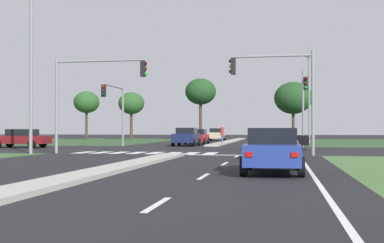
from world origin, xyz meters
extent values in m
plane|color=black|center=(0.00, 30.00, 0.00)|extent=(200.00, 200.00, 0.00)
cube|color=#2D4C28|center=(-25.50, 54.50, 0.00)|extent=(35.00, 35.00, 0.01)
cube|color=#ADA89E|center=(0.00, 11.00, 0.07)|extent=(1.20, 22.00, 0.14)
cube|color=#ADA89E|center=(0.00, 55.00, 0.07)|extent=(1.20, 36.00, 0.14)
cube|color=silver|center=(3.50, 3.88, 0.01)|extent=(0.14, 2.00, 0.01)
cube|color=silver|center=(3.50, 9.88, 0.01)|extent=(0.14, 2.00, 0.01)
cube|color=silver|center=(3.50, 15.88, 0.01)|extent=(0.14, 2.00, 0.01)
cube|color=silver|center=(3.50, 21.88, 0.01)|extent=(0.14, 2.00, 0.01)
cube|color=silver|center=(6.85, 12.00, 0.01)|extent=(0.14, 24.00, 0.01)
cube|color=silver|center=(3.80, 23.00, 0.01)|extent=(6.40, 0.50, 0.01)
cube|color=silver|center=(-6.40, 24.80, 0.01)|extent=(0.70, 2.80, 0.01)
cube|color=silver|center=(-5.25, 24.80, 0.01)|extent=(0.70, 2.80, 0.01)
cube|color=silver|center=(-4.10, 24.80, 0.01)|extent=(0.70, 2.80, 0.01)
cube|color=silver|center=(-2.95, 24.80, 0.01)|extent=(0.70, 2.80, 0.01)
cube|color=silver|center=(-1.80, 24.80, 0.01)|extent=(0.70, 2.80, 0.01)
cube|color=silver|center=(-0.65, 24.80, 0.01)|extent=(0.70, 2.80, 0.01)
cube|color=silver|center=(0.50, 24.80, 0.01)|extent=(0.70, 2.80, 0.01)
cube|color=silver|center=(1.65, 24.80, 0.01)|extent=(0.70, 2.80, 0.01)
cube|color=black|center=(5.72, 31.94, 0.67)|extent=(4.11, 1.84, 0.70)
cube|color=black|center=(5.87, 31.94, 1.28)|extent=(1.89, 1.62, 0.52)
cube|color=red|center=(7.80, 31.24, 0.74)|extent=(0.04, 0.20, 0.14)
cube|color=red|center=(7.80, 32.64, 0.74)|extent=(0.04, 0.20, 0.14)
cylinder|color=black|center=(4.41, 31.01, 0.32)|extent=(0.64, 0.22, 0.64)
cylinder|color=black|center=(4.41, 32.86, 0.32)|extent=(0.64, 0.22, 0.64)
cylinder|color=black|center=(7.04, 31.01, 0.32)|extent=(0.64, 0.22, 0.64)
cylinder|color=black|center=(7.04, 32.86, 0.32)|extent=(0.64, 0.22, 0.64)
cube|color=#BCAD8E|center=(-2.23, 58.47, 0.69)|extent=(1.79, 4.19, 0.75)
cube|color=black|center=(-2.23, 58.62, 1.33)|extent=(1.57, 1.93, 0.52)
cube|color=red|center=(-1.55, 60.59, 0.77)|extent=(0.20, 0.04, 0.14)
cube|color=red|center=(-2.91, 60.59, 0.77)|extent=(0.20, 0.04, 0.14)
cylinder|color=black|center=(-1.34, 57.13, 0.32)|extent=(0.22, 0.64, 0.64)
cylinder|color=black|center=(-3.13, 57.13, 0.32)|extent=(0.22, 0.64, 0.64)
cylinder|color=black|center=(-1.34, 59.82, 0.32)|extent=(0.22, 0.64, 0.64)
cylinder|color=black|center=(-3.13, 59.82, 0.32)|extent=(0.22, 0.64, 0.64)
cube|color=maroon|center=(-14.53, 31.83, 0.64)|extent=(4.50, 1.84, 0.63)
cube|color=black|center=(-14.38, 31.83, 1.21)|extent=(2.07, 1.62, 0.52)
cube|color=red|center=(-12.25, 31.13, 0.70)|extent=(0.04, 0.20, 0.14)
cube|color=red|center=(-12.25, 32.53, 0.70)|extent=(0.04, 0.20, 0.14)
cylinder|color=black|center=(-15.97, 32.75, 0.32)|extent=(0.64, 0.22, 0.64)
cylinder|color=black|center=(-13.09, 30.90, 0.32)|extent=(0.64, 0.22, 0.64)
cylinder|color=black|center=(-13.09, 32.75, 0.32)|extent=(0.64, 0.22, 0.64)
cube|color=navy|center=(5.59, 11.53, 0.65)|extent=(1.74, 4.24, 0.66)
cube|color=black|center=(5.59, 11.38, 1.24)|extent=(1.53, 1.95, 0.52)
cube|color=red|center=(4.93, 9.39, 0.72)|extent=(0.20, 0.04, 0.14)
cube|color=red|center=(6.25, 9.39, 0.72)|extent=(0.20, 0.04, 0.14)
cylinder|color=black|center=(4.72, 12.88, 0.32)|extent=(0.22, 0.64, 0.64)
cylinder|color=black|center=(6.46, 12.88, 0.32)|extent=(0.22, 0.64, 0.64)
cylinder|color=black|center=(4.72, 10.17, 0.32)|extent=(0.22, 0.64, 0.64)
cylinder|color=black|center=(6.46, 10.17, 0.32)|extent=(0.22, 0.64, 0.64)
cube|color=#A31919|center=(-2.30, 43.78, 0.64)|extent=(1.82, 4.31, 0.64)
cube|color=black|center=(-2.30, 43.93, 1.22)|extent=(1.60, 1.98, 0.52)
cube|color=red|center=(-1.61, 45.95, 0.70)|extent=(0.20, 0.04, 0.14)
cube|color=red|center=(-2.99, 45.95, 0.70)|extent=(0.20, 0.04, 0.14)
cylinder|color=black|center=(-1.39, 42.40, 0.32)|extent=(0.22, 0.64, 0.64)
cylinder|color=black|center=(-3.21, 42.40, 0.32)|extent=(0.22, 0.64, 0.64)
cylinder|color=black|center=(-1.39, 45.16, 0.32)|extent=(0.22, 0.64, 0.64)
cylinder|color=black|center=(-3.21, 45.16, 0.32)|extent=(0.22, 0.64, 0.64)
cube|color=#161E47|center=(-2.33, 38.21, 0.70)|extent=(1.83, 4.13, 0.75)
cube|color=black|center=(-2.33, 38.36, 1.33)|extent=(1.61, 1.90, 0.52)
cube|color=red|center=(-1.63, 40.29, 0.77)|extent=(0.20, 0.04, 0.14)
cube|color=red|center=(-3.02, 40.29, 0.77)|extent=(0.20, 0.04, 0.14)
cylinder|color=black|center=(-1.41, 36.89, 0.32)|extent=(0.22, 0.64, 0.64)
cylinder|color=black|center=(-3.24, 36.89, 0.32)|extent=(0.22, 0.64, 0.64)
cylinder|color=black|center=(-1.41, 39.53, 0.32)|extent=(0.22, 0.64, 0.64)
cylinder|color=black|center=(-3.24, 39.53, 0.32)|extent=(0.22, 0.64, 0.64)
cube|color=slate|center=(5.72, 18.70, 0.65)|extent=(1.72, 4.33, 0.65)
cube|color=black|center=(5.72, 18.55, 1.23)|extent=(1.51, 1.99, 0.52)
cube|color=red|center=(5.07, 16.52, 0.71)|extent=(0.20, 0.04, 0.14)
cube|color=red|center=(6.38, 16.52, 0.71)|extent=(0.20, 0.04, 0.14)
cylinder|color=black|center=(4.86, 20.09, 0.32)|extent=(0.22, 0.64, 0.64)
cylinder|color=black|center=(6.58, 20.09, 0.32)|extent=(0.22, 0.64, 0.64)
cylinder|color=black|center=(4.86, 17.31, 0.32)|extent=(0.22, 0.64, 0.64)
cylinder|color=black|center=(6.58, 17.31, 0.32)|extent=(0.22, 0.64, 0.64)
cylinder|color=gray|center=(-7.60, 36.60, 2.60)|extent=(0.18, 0.18, 5.20)
cylinder|color=gray|center=(-7.60, 34.17, 4.95)|extent=(0.12, 4.86, 0.12)
cube|color=black|center=(-7.60, 31.74, 4.43)|extent=(0.32, 0.26, 0.95)
sphere|color=red|center=(-7.60, 31.58, 4.73)|extent=(0.20, 0.20, 0.20)
sphere|color=#3A2405|center=(-7.60, 31.58, 4.43)|extent=(0.20, 0.20, 0.20)
sphere|color=black|center=(-7.60, 31.58, 4.13)|extent=(0.20, 0.20, 0.20)
cylinder|color=gray|center=(7.60, 23.40, 2.92)|extent=(0.18, 0.18, 5.84)
cylinder|color=gray|center=(5.38, 23.40, 5.59)|extent=(4.44, 0.12, 0.12)
cube|color=black|center=(3.16, 23.40, 5.07)|extent=(0.26, 0.32, 0.95)
sphere|color=#360503|center=(3.00, 23.40, 5.37)|extent=(0.20, 0.20, 0.20)
sphere|color=orange|center=(3.00, 23.40, 5.07)|extent=(0.20, 0.20, 0.20)
sphere|color=black|center=(3.00, 23.40, 4.77)|extent=(0.20, 0.20, 0.20)
cylinder|color=gray|center=(-7.60, 23.40, 2.91)|extent=(0.18, 0.18, 5.81)
cylinder|color=gray|center=(-4.89, 23.40, 5.56)|extent=(5.43, 0.12, 0.12)
cube|color=black|center=(-2.17, 23.40, 5.04)|extent=(0.26, 0.32, 0.95)
sphere|color=#360503|center=(-2.01, 23.40, 5.34)|extent=(0.20, 0.20, 0.20)
sphere|color=#3A2405|center=(-2.01, 23.40, 5.04)|extent=(0.20, 0.20, 0.20)
sphere|color=green|center=(-2.01, 23.40, 4.74)|extent=(0.20, 0.20, 0.20)
cylinder|color=gray|center=(7.60, 36.60, 2.77)|extent=(0.18, 0.18, 5.55)
cylinder|color=gray|center=(7.60, 34.30, 5.30)|extent=(0.12, 4.61, 0.12)
cube|color=black|center=(7.60, 31.99, 4.77)|extent=(0.32, 0.26, 0.95)
sphere|color=#360503|center=(7.60, 31.83, 5.07)|extent=(0.20, 0.20, 0.20)
sphere|color=#3A2405|center=(7.60, 31.83, 4.77)|extent=(0.20, 0.20, 0.20)
sphere|color=green|center=(7.60, 31.83, 4.47)|extent=(0.20, 0.20, 0.20)
cylinder|color=gray|center=(-8.77, 22.43, 4.86)|extent=(0.20, 0.20, 9.71)
cylinder|color=gray|center=(8.77, 49.77, 4.55)|extent=(0.20, 0.20, 9.10)
cylinder|color=gray|center=(8.66, 48.65, 9.00)|extent=(0.32, 2.25, 0.10)
ellipsoid|color=#B2B2A8|center=(8.56, 47.53, 8.90)|extent=(0.56, 0.28, 0.20)
cylinder|color=gray|center=(8.77, 64.36, 4.73)|extent=(0.20, 0.20, 9.47)
cylinder|color=gray|center=(8.80, 65.54, 9.37)|extent=(0.15, 2.36, 0.10)
ellipsoid|color=#B2B2A8|center=(8.83, 66.72, 9.27)|extent=(0.56, 0.28, 0.20)
cylinder|color=#335184|center=(0.24, 43.23, 0.51)|extent=(0.16, 0.16, 0.73)
cylinder|color=maroon|center=(0.24, 43.23, 1.25)|extent=(0.34, 0.34, 0.76)
sphere|color=tan|center=(0.24, 43.23, 1.74)|extent=(0.22, 0.22, 0.22)
cylinder|color=#423323|center=(-21.27, 62.75, 2.15)|extent=(0.36, 0.36, 4.30)
ellipsoid|color=#285123|center=(-21.27, 62.75, 5.30)|extent=(3.62, 3.62, 3.08)
cylinder|color=#423323|center=(-14.43, 61.84, 2.03)|extent=(0.38, 0.38, 4.06)
ellipsoid|color=#285123|center=(-14.43, 61.84, 5.04)|extent=(3.55, 3.55, 3.02)
cylinder|color=#423323|center=(-5.08, 63.56, 2.74)|extent=(0.41, 0.41, 5.48)
ellipsoid|color=#1E421E|center=(-5.08, 63.56, 6.65)|extent=(4.24, 4.24, 3.60)
cylinder|color=#423323|center=(7.43, 64.36, 2.14)|extent=(0.39, 0.39, 4.28)
ellipsoid|color=#1E421E|center=(7.43, 64.36, 5.68)|extent=(5.09, 5.09, 4.33)
camera|label=1|loc=(5.88, -5.76, 1.46)|focal=47.88mm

